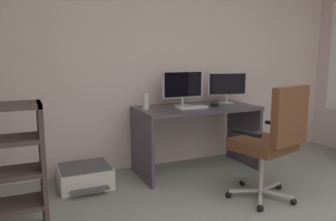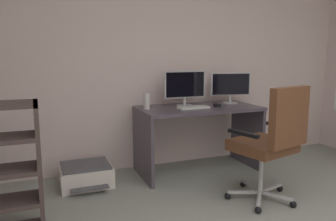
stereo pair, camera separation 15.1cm
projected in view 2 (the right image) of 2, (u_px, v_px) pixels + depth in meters
name	position (u px, v px, depth m)	size (l,w,h in m)	color
wall_back	(166.00, 54.00, 3.99)	(4.91, 0.10, 2.65)	beige
desk	(198.00, 125.00, 3.80)	(1.34, 0.68, 0.74)	#49414D
monitor_main	(185.00, 86.00, 3.77)	(0.49, 0.18, 0.39)	#B2B5B7
monitor_secondary	(230.00, 86.00, 3.99)	(0.48, 0.18, 0.36)	#B2B5B7
keyboard	(193.00, 107.00, 3.65)	(0.34, 0.13, 0.02)	silver
computer_mouse	(217.00, 105.00, 3.77)	(0.06, 0.10, 0.03)	black
desktop_speaker	(147.00, 101.00, 3.59)	(0.07, 0.07, 0.17)	silver
office_chair	(272.00, 138.00, 2.95)	(0.64, 0.67, 1.06)	#B7BABC
printer	(86.00, 175.00, 3.44)	(0.51, 0.51, 0.22)	silver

